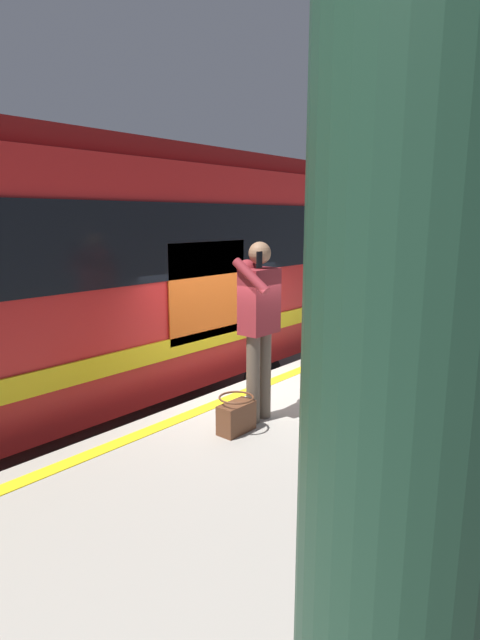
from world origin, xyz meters
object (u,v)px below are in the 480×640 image
at_px(passenger, 259,317).
at_px(station_column, 403,517).
at_px(train_carriage, 19,275).
at_px(handbag, 236,416).

distance_m(passenger, station_column, 4.30).
xyz_separation_m(train_carriage, station_column, (2.14, 5.63, 0.26)).
distance_m(passenger, handbag, 0.99).
bearing_deg(station_column, passenger, -138.59).
bearing_deg(station_column, handbag, -135.30).
bearing_deg(station_column, train_carriage, -110.81).
relative_size(passenger, handbag, 4.77).
relative_size(handbag, station_column, 0.12).
distance_m(train_carriage, station_column, 6.03).
bearing_deg(train_carriage, handbag, 103.18).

